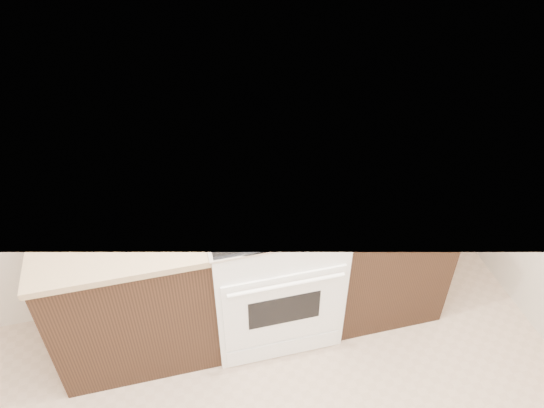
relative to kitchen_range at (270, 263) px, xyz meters
name	(u,v)px	position (x,y,z in m)	size (l,w,h in m)	color
room_shell	(268,345)	(-0.35, -1.42, 1.21)	(4.10, 3.60, 2.75)	beige
counter_left	(132,290)	(-0.83, 0.01, -0.03)	(0.93, 0.67, 0.92)	black
counter_right	(380,246)	(0.73, 0.01, -0.03)	(0.73, 0.67, 0.92)	black
kitchen_range	(270,263)	(0.00, 0.00, 0.00)	(0.78, 0.73, 1.22)	white
mixing_bowl	(306,181)	(0.23, 0.07, 0.54)	(0.42, 0.42, 0.21)	silver
roasting_pan	(270,229)	(-0.06, -0.24, 0.50)	(0.37, 0.29, 0.12)	black
baking_sheet	(246,184)	(-0.09, 0.21, 0.47)	(0.42, 0.36, 0.06)	black
wooden_spoon	(242,207)	(-0.15, 0.01, 0.46)	(0.20, 0.20, 0.04)	tan
blue_ladle	(323,210)	(0.26, -0.14, 0.48)	(0.11, 0.25, 0.09)	#97D4E1
spice_jars	(85,212)	(-0.99, 0.14, 0.49)	(0.40, 0.24, 0.13)	#BFB28C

